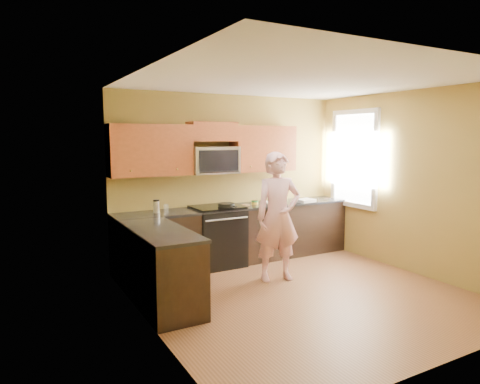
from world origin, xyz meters
TOP-DOWN VIEW (x-y plane):
  - floor at (0.00, 0.00)m, footprint 4.00×4.00m
  - ceiling at (0.00, 0.00)m, footprint 4.00×4.00m
  - wall_back at (0.00, 2.00)m, footprint 4.00×0.00m
  - wall_front at (0.00, -2.00)m, footprint 4.00×0.00m
  - wall_left at (-2.00, 0.00)m, footprint 0.00×4.00m
  - wall_right at (2.00, 0.00)m, footprint 0.00×4.00m
  - cabinet_back_run at (0.00, 1.70)m, footprint 4.00×0.60m
  - cabinet_left_run at (-1.70, 0.60)m, footprint 0.60×1.60m
  - countertop_back at (0.00, 1.69)m, footprint 4.00×0.62m
  - countertop_left at (-1.69, 0.60)m, footprint 0.62×1.60m
  - stove at (-0.40, 1.68)m, footprint 0.76×0.65m
  - microwave at (-0.40, 1.80)m, footprint 0.76×0.40m
  - upper_cab_left at (-1.39, 1.83)m, footprint 1.22×0.33m
  - upper_cab_right at (0.54, 1.83)m, footprint 1.12×0.33m
  - upper_cab_over_mw at (-0.40, 1.83)m, footprint 0.76×0.33m
  - window at (1.98, 1.20)m, footprint 0.06×1.06m
  - woman at (0.05, 0.66)m, footprint 0.74×0.57m
  - frying_pan at (-0.31, 1.54)m, footprint 0.30×0.47m
  - butter_tub at (0.29, 1.67)m, footprint 0.14×0.14m
  - toast_slice at (0.11, 1.67)m, footprint 0.14×0.14m
  - napkin_a at (-0.23, 1.62)m, footprint 0.14×0.15m
  - napkin_b at (0.44, 1.58)m, footprint 0.13×0.14m
  - dish_towel at (1.18, 1.51)m, footprint 0.33×0.28m
  - travel_mug at (-1.36, 1.71)m, footprint 0.11×0.11m
  - glass_a at (-1.22, 1.69)m, footprint 0.08×0.08m

SIDE VIEW (x-z plane):
  - floor at x=0.00m, z-range 0.00..0.00m
  - cabinet_back_run at x=0.00m, z-range 0.00..0.88m
  - cabinet_left_run at x=-1.70m, z-range 0.00..0.88m
  - stove at x=-0.40m, z-range 0.00..0.95m
  - countertop_back at x=0.00m, z-range 0.88..0.92m
  - countertop_left at x=-1.69m, z-range 0.88..0.92m
  - woman at x=0.05m, z-range 0.00..1.81m
  - butter_tub at x=0.29m, z-range 0.88..0.96m
  - travel_mug at x=-1.36m, z-range 0.82..1.02m
  - toast_slice at x=0.11m, z-range 0.92..0.93m
  - dish_towel at x=1.18m, z-range 0.92..0.97m
  - frying_pan at x=-0.31m, z-range 0.92..0.98m
  - napkin_a at x=-0.23m, z-range 0.92..0.98m
  - napkin_b at x=0.44m, z-range 0.92..0.99m
  - glass_a at x=-1.22m, z-range 0.92..1.04m
  - wall_back at x=0.00m, z-range -0.65..3.35m
  - wall_front at x=0.00m, z-range -0.65..3.35m
  - wall_left at x=-2.00m, z-range -0.65..3.35m
  - wall_right at x=2.00m, z-range -0.65..3.35m
  - microwave at x=-0.40m, z-range 1.24..1.66m
  - upper_cab_left at x=-1.39m, z-range 1.07..1.82m
  - upper_cab_right at x=0.54m, z-range 1.07..1.82m
  - window at x=1.98m, z-range 0.82..2.48m
  - upper_cab_over_mw at x=-0.40m, z-range 1.95..2.25m
  - ceiling at x=0.00m, z-range 2.70..2.70m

